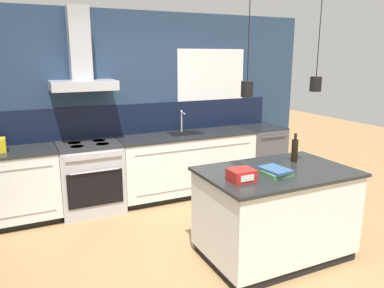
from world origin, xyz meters
name	(u,v)px	position (x,y,z in m)	size (l,w,h in m)	color
ground_plane	(194,258)	(0.00, 0.00, 0.00)	(16.00, 16.00, 0.00)	#A87F51
wall_back	(130,103)	(-0.03, 2.00, 1.35)	(5.60, 2.45, 2.60)	navy
counter_run_left	(2,188)	(-1.72, 1.69, 0.46)	(1.30, 0.64, 0.91)	black
counter_run_sink	(187,164)	(0.70, 1.69, 0.46)	(2.00, 0.64, 1.23)	black
oven_range	(91,177)	(-0.69, 1.69, 0.46)	(0.79, 0.66, 0.91)	#B5B5BA
dishwasher	(260,154)	(1.99, 1.69, 0.46)	(0.61, 0.65, 0.91)	#4C4C51
kitchen_island	(275,213)	(0.77, -0.28, 0.46)	(1.48, 0.96, 0.91)	black
bottle_on_island	(295,150)	(1.12, -0.11, 1.04)	(0.07, 0.07, 0.30)	black
book_stack	(275,171)	(0.67, -0.38, 0.94)	(0.24, 0.31, 0.06)	#4C7F4C
red_supply_box	(241,175)	(0.27, -0.40, 0.96)	(0.22, 0.19, 0.11)	red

